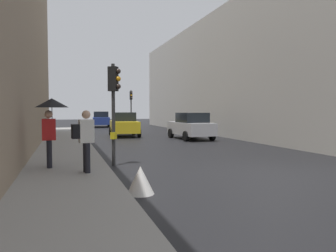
% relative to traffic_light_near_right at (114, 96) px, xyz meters
% --- Properties ---
extents(ground_plane, '(120.00, 120.00, 0.00)m').
position_rel_traffic_light_near_right_xyz_m(ground_plane, '(4.39, -2.84, -2.44)').
color(ground_plane, black).
extents(sidewalk_kerb, '(2.55, 40.00, 0.16)m').
position_rel_traffic_light_near_right_xyz_m(sidewalk_kerb, '(-1.59, 3.16, -2.36)').
color(sidewalk_kerb, gray).
rests_on(sidewalk_kerb, ground).
extents(building_facade_right, '(12.00, 34.28, 9.37)m').
position_rel_traffic_light_near_right_xyz_m(building_facade_right, '(15.11, 13.06, 2.25)').
color(building_facade_right, '#B2ADA3').
rests_on(building_facade_right, ground).
extents(traffic_light_near_right, '(0.44, 0.38, 3.53)m').
position_rel_traffic_light_near_right_xyz_m(traffic_light_near_right, '(0.00, 0.00, 0.00)').
color(traffic_light_near_right, '#2D2D2D').
rests_on(traffic_light_near_right, ground).
extents(traffic_light_far_median, '(0.25, 0.43, 3.93)m').
position_rel_traffic_light_near_right_xyz_m(traffic_light_far_median, '(4.81, 21.02, 0.27)').
color(traffic_light_far_median, '#2D2D2D').
rests_on(traffic_light_far_median, ground).
extents(car_yellow_taxi, '(2.24, 4.31, 1.76)m').
position_rel_traffic_light_near_right_xyz_m(car_yellow_taxi, '(2.55, 12.46, -1.56)').
color(car_yellow_taxi, yellow).
rests_on(car_yellow_taxi, ground).
extents(car_blue_van, '(2.27, 4.32, 1.76)m').
position_rel_traffic_light_near_right_xyz_m(car_blue_van, '(2.34, 26.10, -1.56)').
color(car_blue_van, navy).
rests_on(car_blue_van, ground).
extents(car_silver_hatchback, '(2.13, 4.26, 1.76)m').
position_rel_traffic_light_near_right_xyz_m(car_silver_hatchback, '(6.35, 8.67, -1.56)').
color(car_silver_hatchback, '#BCBCC1').
rests_on(car_silver_hatchback, ground).
extents(pedestrian_with_umbrella, '(1.00, 1.00, 2.14)m').
position_rel_traffic_light_near_right_xyz_m(pedestrian_with_umbrella, '(-2.03, -0.65, -0.60)').
color(pedestrian_with_umbrella, black).
rests_on(pedestrian_with_umbrella, sidewalk_kerb).
extents(pedestrian_with_black_backpack, '(0.63, 0.38, 1.77)m').
position_rel_traffic_light_near_right_xyz_m(pedestrian_with_black_backpack, '(-1.10, -1.82, -1.27)').
color(pedestrian_with_black_backpack, black).
rests_on(pedestrian_with_black_backpack, sidewalk_kerb).
extents(warning_sign_triangle, '(0.64, 0.64, 0.65)m').
position_rel_traffic_light_near_right_xyz_m(warning_sign_triangle, '(0.01, -4.02, -2.11)').
color(warning_sign_triangle, silver).
rests_on(warning_sign_triangle, ground).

